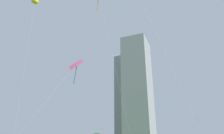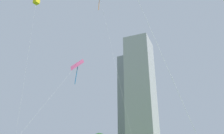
% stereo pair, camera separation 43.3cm
% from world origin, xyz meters
% --- Properties ---
extents(kite_flying_0, '(2.21, 11.85, 16.42)m').
position_xyz_m(kite_flying_0, '(-9.23, 10.42, 15.18)').
color(kite_flying_0, silver).
rests_on(kite_flying_0, ground).
extents(distant_highrise_0, '(22.60, 18.33, 69.14)m').
position_xyz_m(distant_highrise_0, '(-49.88, 118.08, 34.57)').
color(distant_highrise_0, gray).
rests_on(distant_highrise_0, ground).
extents(distant_highrise_1, '(16.66, 18.70, 66.14)m').
position_xyz_m(distant_highrise_1, '(-35.06, 92.01, 33.07)').
color(distant_highrise_1, '#A8A8AD').
rests_on(distant_highrise_1, ground).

